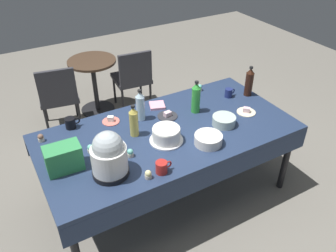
{
  "coord_description": "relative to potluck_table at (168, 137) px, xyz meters",
  "views": [
    {
      "loc": [
        -1.2,
        -2.11,
        2.46
      ],
      "look_at": [
        0.0,
        0.0,
        0.8
      ],
      "focal_mm": 36.99,
      "sensor_mm": 36.0,
      "label": 1
    }
  ],
  "objects": [
    {
      "name": "coffee_mug_red",
      "position": [
        -0.3,
        -0.43,
        0.11
      ],
      "size": [
        0.13,
        0.09,
        0.09
      ],
      "color": "#B2231E",
      "rests_on": "potluck_table"
    },
    {
      "name": "maroon_chair_left",
      "position": [
        -0.56,
        1.6,
        -0.2
      ],
      "size": [
        0.51,
        0.51,
        0.85
      ],
      "color": "#333338",
      "rests_on": "ground"
    },
    {
      "name": "paper_napkin_stack",
      "position": [
        0.11,
        0.4,
        0.07
      ],
      "size": [
        0.18,
        0.18,
        0.02
      ],
      "primitive_type": "cube",
      "rotation": [
        0.0,
        0.0,
        -0.35
      ],
      "color": "pink",
      "rests_on": "potluck_table"
    },
    {
      "name": "cupcake_lemon",
      "position": [
        -0.98,
        0.39,
        0.09
      ],
      "size": [
        0.05,
        0.05,
        0.07
      ],
      "color": "beige",
      "rests_on": "potluck_table"
    },
    {
      "name": "cupcake_cocoa",
      "position": [
        -0.42,
        -0.15,
        0.09
      ],
      "size": [
        0.05,
        0.05,
        0.07
      ],
      "color": "beige",
      "rests_on": "potluck_table"
    },
    {
      "name": "cupcake_vanilla",
      "position": [
        -0.41,
        -0.44,
        0.09
      ],
      "size": [
        0.05,
        0.05,
        0.07
      ],
      "color": "beige",
      "rests_on": "potluck_table"
    },
    {
      "name": "coffee_mug_black",
      "position": [
        -0.71,
        0.46,
        0.11
      ],
      "size": [
        0.13,
        0.09,
        0.1
      ],
      "color": "black",
      "rests_on": "potluck_table"
    },
    {
      "name": "soda_bottle_cola",
      "position": [
        1.01,
        0.15,
        0.2
      ],
      "size": [
        0.08,
        0.08,
        0.31
      ],
      "color": "#33190F",
      "rests_on": "potluck_table"
    },
    {
      "name": "slow_cooker",
      "position": [
        -0.63,
        -0.27,
        0.23
      ],
      "size": [
        0.27,
        0.27,
        0.36
      ],
      "color": "black",
      "rests_on": "potluck_table"
    },
    {
      "name": "cupcake_berry",
      "position": [
        -0.67,
        0.05,
        0.09
      ],
      "size": [
        0.05,
        0.05,
        0.07
      ],
      "color": "beige",
      "rests_on": "potluck_table"
    },
    {
      "name": "soda_bottle_ginger_ale",
      "position": [
        -0.27,
        0.09,
        0.2
      ],
      "size": [
        0.08,
        0.08,
        0.29
      ],
      "color": "gold",
      "rests_on": "potluck_table"
    },
    {
      "name": "dessert_plate_cream",
      "position": [
        0.78,
        -0.1,
        0.07
      ],
      "size": [
        0.17,
        0.17,
        0.05
      ],
      "color": "beige",
      "rests_on": "potluck_table"
    },
    {
      "name": "round_cafe_table",
      "position": [
        -0.05,
        1.82,
        -0.19
      ],
      "size": [
        0.6,
        0.6,
        0.72
      ],
      "color": "#473323",
      "rests_on": "ground"
    },
    {
      "name": "frosted_layer_cake",
      "position": [
        -0.08,
        -0.12,
        0.12
      ],
      "size": [
        0.28,
        0.28,
        0.13
      ],
      "color": "silver",
      "rests_on": "potluck_table"
    },
    {
      "name": "potluck_table",
      "position": [
        0.0,
        0.0,
        0.0
      ],
      "size": [
        2.2,
        1.1,
        0.75
      ],
      "color": "navy",
      "rests_on": "ground"
    },
    {
      "name": "dessert_plate_charcoal",
      "position": [
        0.11,
        0.2,
        0.07
      ],
      "size": [
        0.18,
        0.18,
        0.05
      ],
      "color": "#2D2D33",
      "rests_on": "potluck_table"
    },
    {
      "name": "soda_carton",
      "position": [
        -0.9,
        -0.04,
        0.16
      ],
      "size": [
        0.27,
        0.17,
        0.2
      ],
      "primitive_type": "cube",
      "rotation": [
        0.0,
        0.0,
        -0.04
      ],
      "color": "#338C4C",
      "rests_on": "potluck_table"
    },
    {
      "name": "ceramic_snack_bowl",
      "position": [
        0.19,
        -0.32,
        0.1
      ],
      "size": [
        0.23,
        0.23,
        0.08
      ],
      "primitive_type": "cylinder",
      "color": "silver",
      "rests_on": "potluck_table"
    },
    {
      "name": "glass_salad_bowl",
      "position": [
        0.47,
        -0.16,
        0.1
      ],
      "size": [
        0.21,
        0.21,
        0.08
      ],
      "primitive_type": "cylinder",
      "color": "#B2C6BC",
      "rests_on": "potluck_table"
    },
    {
      "name": "soda_bottle_water",
      "position": [
        -0.12,
        0.28,
        0.2
      ],
      "size": [
        0.08,
        0.08,
        0.3
      ],
      "color": "silver",
      "rests_on": "potluck_table"
    },
    {
      "name": "cupcake_mint",
      "position": [
        0.64,
        0.47,
        0.09
      ],
      "size": [
        0.05,
        0.05,
        0.07
      ],
      "color": "beige",
      "rests_on": "potluck_table"
    },
    {
      "name": "ground",
      "position": [
        0.0,
        0.0,
        -0.69
      ],
      "size": [
        9.0,
        9.0,
        0.0
      ],
      "primitive_type": "plane",
      "color": "slate"
    },
    {
      "name": "coffee_mug_navy",
      "position": [
        0.82,
        0.22,
        0.11
      ],
      "size": [
        0.11,
        0.07,
        0.09
      ],
      "color": "navy",
      "rests_on": "potluck_table"
    },
    {
      "name": "soda_bottle_lime_soda",
      "position": [
        0.38,
        0.15,
        0.21
      ],
      "size": [
        0.08,
        0.08,
        0.31
      ],
      "color": "green",
      "rests_on": "potluck_table"
    },
    {
      "name": "maroon_chair_right",
      "position": [
        0.39,
        1.6,
        -0.2
      ],
      "size": [
        0.48,
        0.48,
        0.85
      ],
      "color": "#333338",
      "rests_on": "ground"
    },
    {
      "name": "dessert_plate_coral",
      "position": [
        -0.37,
        0.37,
        0.08
      ],
      "size": [
        0.15,
        0.15,
        0.06
      ],
      "color": "#E07266",
      "rests_on": "potluck_table"
    }
  ]
}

